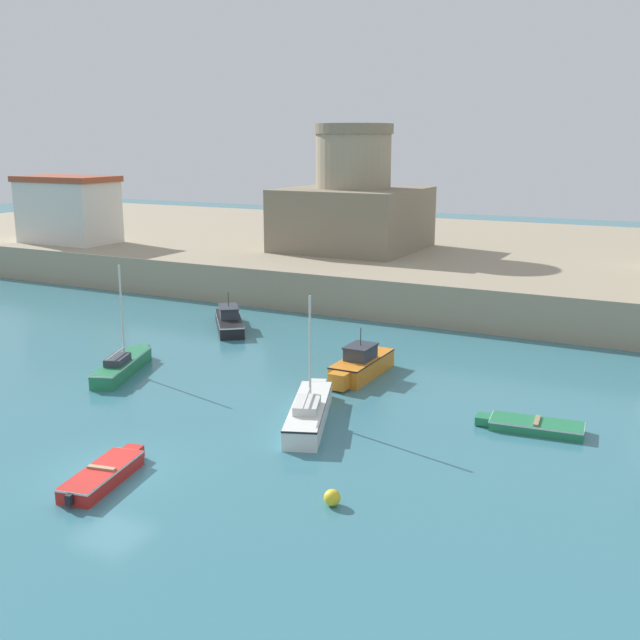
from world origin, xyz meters
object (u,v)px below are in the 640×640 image
at_px(sailboat_green_4, 123,365).
at_px(sailboat_white_6, 309,411).
at_px(mooring_buoy, 332,498).
at_px(dinghy_green_2, 533,425).
at_px(harbor_shed_far_end, 68,209).
at_px(fortress, 353,206).
at_px(dinghy_red_5, 104,474).
at_px(motorboat_black_0, 229,321).
at_px(motorboat_orange_1, 361,365).

xyz_separation_m(sailboat_green_4, sailboat_white_6, (11.59, -1.60, 0.04)).
bearing_deg(mooring_buoy, dinghy_green_2, 65.00).
bearing_deg(mooring_buoy, harbor_shed_far_end, 144.40).
bearing_deg(dinghy_green_2, fortress, 127.44).
height_order(dinghy_green_2, dinghy_red_5, dinghy_red_5).
bearing_deg(motorboat_black_0, harbor_shed_far_end, 155.96).
relative_size(dinghy_green_2, sailboat_green_4, 0.75).
relative_size(motorboat_black_0, sailboat_green_4, 0.95).
height_order(motorboat_black_0, sailboat_white_6, sailboat_white_6).
relative_size(motorboat_orange_1, harbor_shed_far_end, 0.62).
bearing_deg(sailboat_green_4, fortress, 90.92).
bearing_deg(sailboat_white_6, dinghy_green_2, 21.45).
bearing_deg(mooring_buoy, motorboat_orange_1, 110.36).
bearing_deg(harbor_shed_far_end, fortress, 17.81).
bearing_deg(sailboat_green_4, motorboat_orange_1, 25.35).
height_order(motorboat_orange_1, sailboat_green_4, sailboat_green_4).
xyz_separation_m(dinghy_green_2, fortress, (-20.63, 26.95, 6.06)).
bearing_deg(motorboat_black_0, motorboat_orange_1, -24.25).
relative_size(dinghy_green_2, harbor_shed_far_end, 0.51).
bearing_deg(motorboat_black_0, fortress, 89.95).
distance_m(motorboat_orange_1, sailboat_green_4, 12.08).
bearing_deg(dinghy_red_5, mooring_buoy, 14.96).
xyz_separation_m(sailboat_green_4, harbor_shed_far_end, (-24.46, 21.00, 5.21)).
bearing_deg(dinghy_red_5, harbor_shed_far_end, 136.37).
bearing_deg(harbor_shed_far_end, motorboat_black_0, -24.04).
xyz_separation_m(dinghy_green_2, sailboat_white_6, (-8.58, -3.37, 0.27)).
bearing_deg(sailboat_white_6, sailboat_green_4, 172.12).
height_order(motorboat_black_0, motorboat_orange_1, motorboat_orange_1).
relative_size(sailboat_white_6, harbor_shed_far_end, 0.78).
bearing_deg(dinghy_green_2, dinghy_red_5, -136.52).
bearing_deg(sailboat_green_4, motorboat_black_0, 92.65).
bearing_deg(harbor_shed_far_end, dinghy_green_2, -23.32).
height_order(mooring_buoy, fortress, fortress).
xyz_separation_m(sailboat_green_4, fortress, (-0.46, 28.72, 5.82)).
bearing_deg(sailboat_green_4, sailboat_white_6, -7.88).
xyz_separation_m(motorboat_orange_1, sailboat_white_6, (0.67, -6.78, -0.11)).
distance_m(dinghy_red_5, harbor_shed_far_end, 45.05).
xyz_separation_m(dinghy_green_2, dinghy_red_5, (-12.26, -11.62, 0.06)).
height_order(motorboat_orange_1, dinghy_red_5, motorboat_orange_1).
distance_m(sailboat_green_4, harbor_shed_far_end, 32.66).
height_order(dinghy_red_5, mooring_buoy, dinghy_red_5).
distance_m(dinghy_green_2, dinghy_red_5, 16.89).
relative_size(sailboat_green_4, sailboat_white_6, 0.88).
xyz_separation_m(dinghy_green_2, mooring_buoy, (-4.45, -9.54, 0.04)).
xyz_separation_m(motorboat_orange_1, fortress, (-11.38, 23.54, 5.68)).
distance_m(motorboat_black_0, harbor_shed_far_end, 26.76).
height_order(dinghy_green_2, fortress, fortress).
bearing_deg(sailboat_green_4, dinghy_red_5, -51.25).
bearing_deg(sailboat_green_4, harbor_shed_far_end, 139.35).
relative_size(dinghy_green_2, fortress, 0.41).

